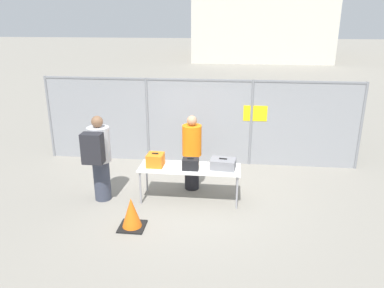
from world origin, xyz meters
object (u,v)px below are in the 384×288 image
utility_trailer (280,126)px  inspection_table (190,170)px  traveler_hooded (99,156)px  suitcase_grey (223,164)px  suitcase_black (190,164)px  suitcase_orange (155,160)px  security_worker_near (192,152)px  traffic_cone (132,214)px

utility_trailer → inspection_table: bearing=-117.5°
traveler_hooded → utility_trailer: 6.34m
suitcase_grey → traveler_hooded: bearing=-174.1°
suitcase_black → inspection_table: bearing=106.5°
suitcase_black → suitcase_orange: bearing=173.0°
suitcase_black → traveler_hooded: bearing=-175.4°
security_worker_near → utility_trailer: (2.35, 3.92, -0.45)m
utility_trailer → traveler_hooded: bearing=-131.6°
inspection_table → suitcase_black: 0.19m
suitcase_orange → utility_trailer: bearing=55.7°
traffic_cone → traveler_hooded: bearing=132.9°
security_worker_near → inspection_table: bearing=78.2°
suitcase_grey → security_worker_near: size_ratio=0.32×
suitcase_black → security_worker_near: 0.65m
security_worker_near → utility_trailer: size_ratio=0.51×
suitcase_black → traffic_cone: 1.60m
security_worker_near → suitcase_black: bearing=80.3°
suitcase_orange → traffic_cone: (-0.21, -1.23, -0.60)m
traveler_hooded → utility_trailer: size_ratio=0.54×
inspection_table → suitcase_black: suitcase_black is taller
suitcase_orange → security_worker_near: 0.90m
inspection_table → security_worker_near: security_worker_near is taller
suitcase_orange → traffic_cone: 1.38m
traveler_hooded → traffic_cone: bearing=-39.9°
inspection_table → traveler_hooded: size_ratio=1.15×
inspection_table → suitcase_orange: suitcase_orange is taller
suitcase_grey → traffic_cone: 2.13m
traveler_hooded → inspection_table: bearing=14.7°
inspection_table → traffic_cone: bearing=-127.2°
suitcase_grey → utility_trailer: size_ratio=0.16×
suitcase_grey → traffic_cone: suitcase_grey is taller
suitcase_orange → security_worker_near: security_worker_near is taller
utility_trailer → traffic_cone: bearing=-119.8°
inspection_table → traveler_hooded: traveler_hooded is taller
suitcase_orange → traveler_hooded: 1.16m
suitcase_orange → suitcase_black: (0.75, -0.09, -0.02)m
suitcase_black → traveler_hooded: size_ratio=0.18×
security_worker_near → suitcase_grey: bearing=129.3°
inspection_table → suitcase_orange: 0.75m
suitcase_orange → suitcase_grey: bearing=0.8°
inspection_table → suitcase_orange: size_ratio=5.92×
traveler_hooded → security_worker_near: (1.83, 0.80, -0.13)m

